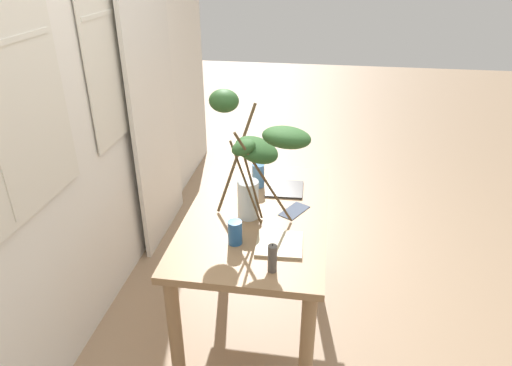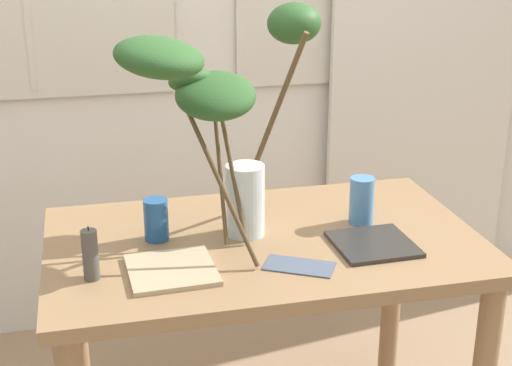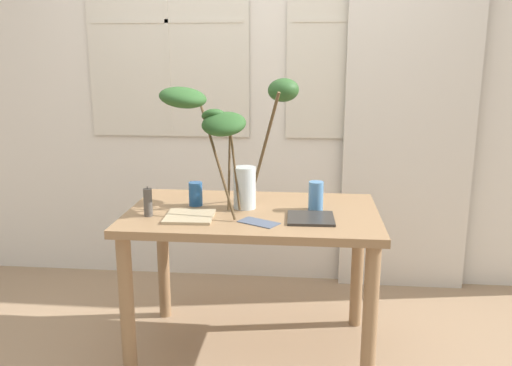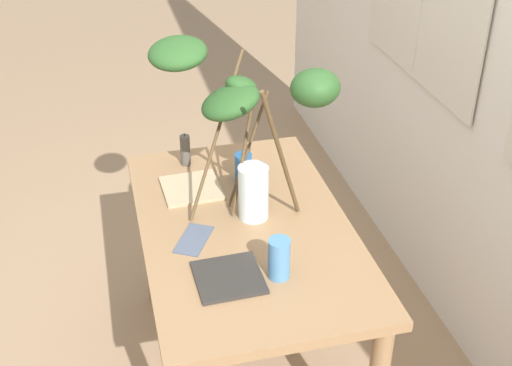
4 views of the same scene
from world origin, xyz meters
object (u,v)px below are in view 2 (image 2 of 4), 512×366
Objects in this scene: vase_with_branches at (225,98)px; drinking_glass_blue_right at (362,201)px; plate_square_right at (373,244)px; pillar_candle at (90,255)px; dining_table at (264,276)px; plate_square_left at (172,270)px; drinking_glass_blue_left at (156,220)px.

drinking_glass_blue_right is (0.42, 0.04, -0.35)m from vase_with_branches.
vase_with_branches reaches higher than drinking_glass_blue_right.
pillar_candle is at bearing -178.59° from plate_square_right.
vase_with_branches reaches higher than pillar_candle.
dining_table is 0.37m from drinking_glass_blue_right.
vase_with_branches is 4.86× the size of drinking_glass_blue_right.
vase_with_branches reaches higher than plate_square_left.
dining_table is 8.43× the size of pillar_candle.
vase_with_branches is 0.54m from drinking_glass_blue_right.
drinking_glass_blue_right is (0.31, 0.04, 0.19)m from dining_table.
drinking_glass_blue_left is at bearing 177.92° from drinking_glass_blue_right.
vase_with_branches is 0.58m from plate_square_right.
pillar_candle reaches higher than drinking_glass_blue_left.
drinking_glass_blue_right is (0.61, -0.02, 0.01)m from drinking_glass_blue_left.
pillar_candle is at bearing -132.55° from drinking_glass_blue_left.
drinking_glass_blue_right is 0.64× the size of plate_square_left.
plate_square_left is (-0.60, -0.19, -0.07)m from drinking_glass_blue_right.
dining_table is at bearing 27.99° from plate_square_left.
plate_square_left is 1.03× the size of plate_square_right.
drinking_glass_blue_left is (-0.30, 0.06, 0.18)m from dining_table.
dining_table is 0.34m from plate_square_right.
plate_square_right is at bearing 1.41° from pillar_candle.
pillar_candle reaches higher than plate_square_right.
drinking_glass_blue_left is 0.62m from plate_square_right.
vase_with_branches is 5.75× the size of drinking_glass_blue_left.
dining_table is 0.35m from plate_square_left.
drinking_glass_blue_left is 0.22m from plate_square_left.
drinking_glass_blue_right is at bearing 12.87° from pillar_candle.
plate_square_right is (0.57, 0.03, -0.00)m from plate_square_left.
drinking_glass_blue_right is 0.66× the size of plate_square_right.
plate_square_left is at bearing -162.04° from drinking_glass_blue_right.
plate_square_right is at bearing -98.45° from drinking_glass_blue_right.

